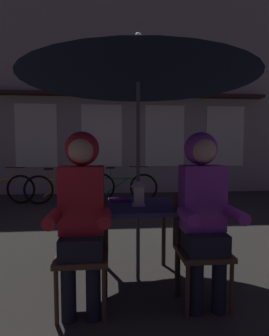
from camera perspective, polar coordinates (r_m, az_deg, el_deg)
The scene contains 12 objects.
ground_plane at distance 2.85m, azimuth 0.73°, elevation -22.31°, with size 60.00×60.00×0.00m, color #2D2B28.
cafe_table at distance 2.62m, azimuth 0.74°, elevation -9.74°, with size 0.72×0.72×0.74m.
patio_umbrella at distance 2.66m, azimuth 0.77°, elevation 21.41°, with size 2.10×2.10×2.31m.
lantern at distance 2.52m, azimuth 0.80°, elevation -5.14°, with size 0.11×0.11×0.23m.
chair_left at distance 2.31m, azimuth -10.67°, elevation -15.63°, with size 0.40×0.40×0.87m.
chair_right at distance 2.42m, azimuth 13.47°, elevation -14.78°, with size 0.40×0.40×0.87m.
person_left_hooded at distance 2.16m, azimuth -10.94°, elevation -7.20°, with size 0.45×0.56×1.40m.
person_right_hooded at distance 2.27m, azimuth 14.09°, elevation -6.68°, with size 0.45×0.56×1.40m.
shopfront_building at distance 8.14m, azimuth -6.86°, elevation 17.13°, with size 10.00×0.93×6.20m.
bicycle_second at distance 6.46m, azimuth -14.92°, elevation -4.14°, with size 1.68×0.19×0.84m.
bicycle_third at distance 6.57m, azimuth -2.57°, elevation -3.85°, with size 1.66×0.38×0.84m.
book at distance 2.74m, azimuth -3.11°, elevation -6.70°, with size 0.20×0.14×0.02m, color #661E7A.
Camera 1 is at (-0.26, -2.53, 1.27)m, focal length 29.23 mm.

